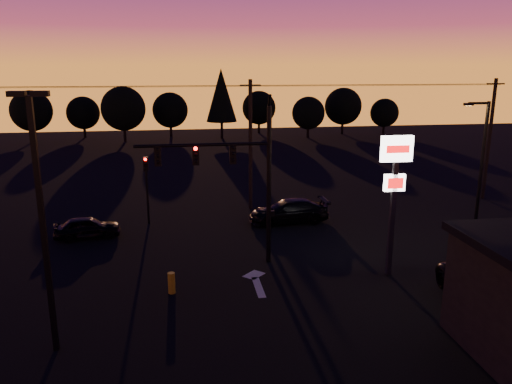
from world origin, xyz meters
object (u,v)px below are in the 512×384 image
bollard (172,283)px  suv_parked (490,289)px  car_left (87,227)px  streetlight (480,165)px  traffic_signal_mast (237,170)px  car_right (289,211)px  secondary_signal (147,180)px  parking_lot_light (41,209)px  pylon_sign (395,176)px

bollard → suv_parked: (13.34, -3.24, 0.26)m
car_left → suv_parked: 21.62m
car_left → streetlight: bearing=-107.9°
traffic_signal_mast → car_left: (-8.31, 5.26, -4.29)m
car_right → suv_parked: 13.94m
car_right → secondary_signal: bearing=-99.8°
traffic_signal_mast → parking_lot_light: bearing=-136.6°
secondary_signal → bollard: (1.57, -10.48, -2.38)m
streetlight → suv_parked: streetlight is taller
secondary_signal → car_left: size_ratio=1.15×
car_right → suv_parked: (5.93, -12.62, -0.00)m
pylon_sign → bollard: size_ratio=7.01×
secondary_signal → pylon_sign: (12.00, -9.99, 2.05)m
bollard → secondary_signal: bearing=98.5°
parking_lot_light → secondary_signal: bearing=80.2°
streetlight → suv_parked: size_ratio=1.49×
parking_lot_light → pylon_sign: parking_lot_light is taller
pylon_sign → streetlight: (6.91, 4.00, -0.49)m
pylon_sign → suv_parked: bearing=-52.2°
traffic_signal_mast → bollard: 6.32m
parking_lot_light → car_left: parking_lot_light is taller
parking_lot_light → pylon_sign: size_ratio=1.34×
traffic_signal_mast → pylon_sign: traffic_signal_mast is taller
pylon_sign → bollard: 11.35m
secondary_signal → parking_lot_light: parking_lot_light is taller
streetlight → car_left: streetlight is taller
secondary_signal → suv_parked: 20.37m
parking_lot_light → car_left: size_ratio=2.43×
pylon_sign → bollard: (-10.43, -0.50, -4.43)m
bollard → suv_parked: suv_parked is taller
traffic_signal_mast → streetlight: bearing=6.1°
traffic_signal_mast → suv_parked: bearing=-31.9°
secondary_signal → car_left: secondary_signal is taller
pylon_sign → bollard: bearing=-177.3°
secondary_signal → suv_parked: size_ratio=0.81×
suv_parked → pylon_sign: bearing=128.5°
secondary_signal → car_right: secondary_signal is taller
pylon_sign → parking_lot_light: bearing=-162.8°
streetlight → bollard: size_ratio=8.25×
secondary_signal → suv_parked: (14.90, -13.73, -2.12)m
streetlight → car_right: bearing=153.9°
traffic_signal_mast → parking_lot_light: 10.19m
streetlight → secondary_signal: bearing=162.4°
traffic_signal_mast → suv_parked: size_ratio=1.60×
suv_parked → traffic_signal_mast: bearing=148.7°
streetlight → bollard: (-17.34, -4.50, -3.94)m
traffic_signal_mast → suv_parked: (10.00, -6.23, -4.19)m
parking_lot_light → bollard: 7.45m
car_right → suv_parked: car_right is taller
car_left → secondary_signal: bearing=-65.1°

